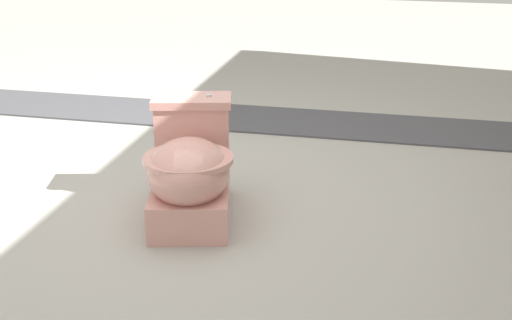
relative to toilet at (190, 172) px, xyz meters
name	(u,v)px	position (x,y,z in m)	size (l,w,h in m)	color
ground_plane	(174,199)	(-0.17, -0.14, -0.22)	(14.00, 14.00, 0.00)	#A8A59E
gravel_strip	(317,123)	(-1.49, 0.36, -0.21)	(0.56, 8.00, 0.01)	#4C4C51
toilet	(190,172)	(0.00, 0.00, 0.00)	(0.70, 0.51, 0.52)	#E09E93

